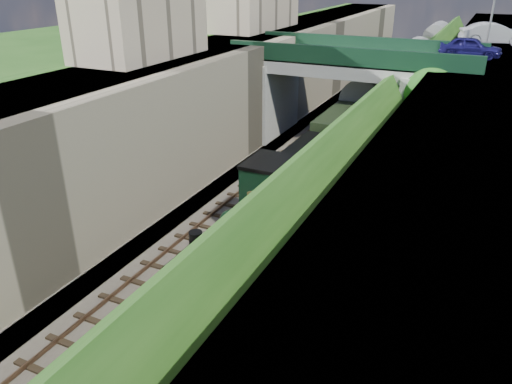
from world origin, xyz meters
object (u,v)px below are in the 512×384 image
object	(u,v)px
locomotive	(250,235)
tender	(311,178)
lamppost	(495,1)
tree	(434,96)
car_silver	(494,34)
road_bridge	(361,90)
car_blue	(471,47)

from	to	relation	value
locomotive	tender	xyz separation A→B (m)	(-0.00, 7.36, -0.27)
lamppost	locomotive	distance (m)	27.85
tender	tree	bearing A→B (deg)	60.94
locomotive	tender	bearing A→B (deg)	90.00
car_silver	tender	size ratio (longest dim) A/B	0.82
tender	car_silver	bearing A→B (deg)	70.80
tender	road_bridge	bearing A→B (deg)	91.38
tree	tender	xyz separation A→B (m)	(-4.71, -8.48, -3.03)
tree	locomotive	xyz separation A→B (m)	(-4.71, -15.85, -2.75)
car_silver	tender	bearing A→B (deg)	145.56
road_bridge	car_silver	distance (m)	13.02
car_silver	locomotive	world-z (taller)	car_silver
car_silver	tree	bearing A→B (deg)	153.14
lamppost	car_blue	xyz separation A→B (m)	(-0.86, -4.84, -2.65)
lamppost	car_silver	size ratio (longest dim) A/B	1.22
tree	lamppost	xyz separation A→B (m)	(2.24, 10.01, 4.92)
road_bridge	locomotive	xyz separation A→B (m)	(0.26, -17.97, -2.18)
tree	car_silver	bearing A→B (deg)	78.39
car_blue	locomotive	distance (m)	22.45
car_silver	car_blue	bearing A→B (deg)	155.55
road_bridge	tender	size ratio (longest dim) A/B	2.67
car_blue	car_silver	xyz separation A→B (m)	(1.16, 7.17, 0.15)
road_bridge	car_silver	bearing A→B (deg)	53.69
car_silver	lamppost	bearing A→B (deg)	157.42
tender	car_blue	bearing A→B (deg)	65.97
road_bridge	tender	world-z (taller)	road_bridge
lamppost	tender	xyz separation A→B (m)	(-6.95, -18.49, -7.95)
tree	lamppost	world-z (taller)	lamppost
car_blue	locomotive	size ratio (longest dim) A/B	0.38
car_blue	tender	distance (m)	15.86
lamppost	car_silver	world-z (taller)	lamppost
car_blue	car_silver	bearing A→B (deg)	-6.02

